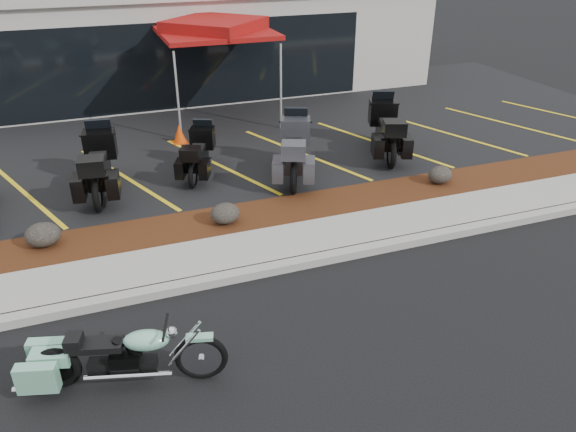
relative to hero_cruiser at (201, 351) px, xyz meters
name	(u,v)px	position (x,y,z in m)	size (l,w,h in m)	color
ground	(304,298)	(1.92, 1.21, -0.46)	(90.00, 90.00, 0.00)	black
curb	(285,266)	(1.92, 2.11, -0.38)	(24.00, 0.25, 0.15)	gray
sidewalk	(272,247)	(1.92, 2.81, -0.38)	(24.00, 1.20, 0.15)	gray
mulch_bed	(253,218)	(1.92, 4.01, -0.38)	(24.00, 1.20, 0.16)	black
upper_lot	(197,135)	(1.92, 9.41, -0.38)	(26.00, 9.60, 0.15)	black
dealership_building	(156,29)	(1.92, 15.67, 1.55)	(18.00, 8.16, 4.00)	#A7A297
boulder_left	(43,235)	(-1.99, 4.14, -0.08)	(0.63, 0.52, 0.44)	black
boulder_mid	(225,214)	(1.32, 3.85, -0.09)	(0.58, 0.48, 0.41)	black
boulder_right	(440,175)	(6.33, 4.03, -0.10)	(0.56, 0.47, 0.40)	black
hero_cruiser	(201,351)	(0.00, 0.00, 0.00)	(2.61, 0.66, 0.92)	#7EC5A3
touring_black_front	(102,149)	(-0.71, 6.99, 0.39)	(2.42, 0.92, 1.41)	black
touring_black_mid	(204,141)	(1.64, 7.03, 0.26)	(1.95, 0.74, 1.13)	black
touring_grey	(296,135)	(3.72, 6.30, 0.40)	(2.42, 0.92, 1.41)	#323238
touring_black_rear	(382,117)	(6.35, 6.86, 0.40)	(2.44, 0.93, 1.42)	black
traffic_cone	(179,134)	(1.33, 8.72, -0.06)	(0.36, 0.36, 0.50)	#D43D07
popup_canopy	(215,29)	(2.84, 10.35, 2.30)	(3.55, 3.55, 2.87)	silver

